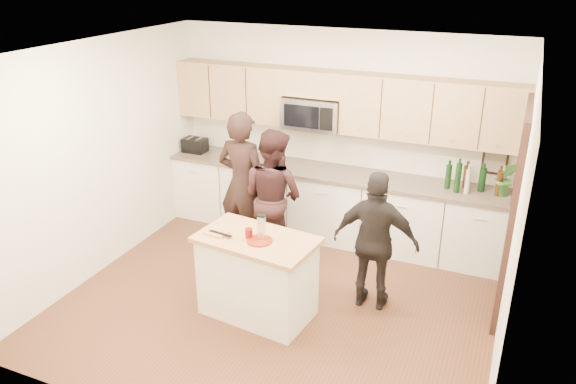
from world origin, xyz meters
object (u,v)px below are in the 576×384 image
at_px(woman_center, 273,196).
at_px(toaster, 195,145).
at_px(island, 257,276).
at_px(woman_left, 243,184).
at_px(woman_right, 376,242).

bearing_deg(woman_center, toaster, -11.34).
distance_m(toaster, woman_center, 1.80).
height_order(island, woman_left, woman_left).
relative_size(island, woman_right, 0.83).
height_order(woman_left, woman_right, woman_left).
relative_size(toaster, woman_center, 0.19).
height_order(island, woman_right, woman_right).
height_order(toaster, woman_center, woman_center).
height_order(island, woman_center, woman_center).
bearing_deg(woman_center, woman_left, 12.31).
bearing_deg(island, woman_center, 113.54).
relative_size(toaster, woman_right, 0.21).
relative_size(island, woman_left, 0.69).
bearing_deg(woman_right, woman_center, -22.61).
xyz_separation_m(toaster, woman_center, (1.59, -0.82, -0.20)).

